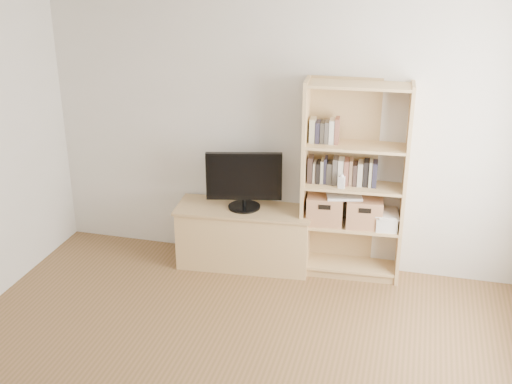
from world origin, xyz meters
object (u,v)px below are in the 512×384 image
(tv_stand, at_px, (244,237))
(television, at_px, (244,180))
(basket_left, at_px, (325,209))
(basket_right, at_px, (364,212))
(bookshelf, at_px, (354,183))
(baby_monitor, at_px, (341,182))
(laptop, at_px, (344,196))

(tv_stand, height_order, television, television)
(tv_stand, relative_size, television, 1.77)
(basket_left, relative_size, basket_right, 1.02)
(tv_stand, height_order, basket_left, basket_left)
(tv_stand, distance_m, basket_left, 0.84)
(tv_stand, distance_m, bookshelf, 1.18)
(baby_monitor, height_order, basket_left, baby_monitor)
(bookshelf, bearing_deg, baby_monitor, -135.00)
(bookshelf, xyz_separation_m, basket_left, (-0.24, -0.02, -0.27))
(bookshelf, height_order, laptop, bookshelf)
(basket_right, bearing_deg, baby_monitor, -158.52)
(television, xyz_separation_m, basket_left, (0.75, 0.05, -0.23))
(television, distance_m, laptop, 0.93)
(tv_stand, xyz_separation_m, basket_left, (0.75, 0.05, 0.36))
(basket_left, bearing_deg, basket_right, -2.55)
(bookshelf, height_order, television, bookshelf)
(television, distance_m, baby_monitor, 0.91)
(bookshelf, relative_size, baby_monitor, 16.91)
(tv_stand, distance_m, laptop, 1.05)
(bookshelf, bearing_deg, basket_left, -178.81)
(tv_stand, bearing_deg, television, 0.00)
(tv_stand, xyz_separation_m, laptop, (0.92, 0.06, 0.50))
(tv_stand, relative_size, laptop, 3.98)
(baby_monitor, height_order, laptop, baby_monitor)
(tv_stand, xyz_separation_m, bookshelf, (1.00, 0.07, 0.63))
(baby_monitor, bearing_deg, bookshelf, 54.58)
(basket_right, bearing_deg, bookshelf, 174.54)
(basket_left, bearing_deg, baby_monitor, -36.71)
(laptop, bearing_deg, tv_stand, 169.97)
(tv_stand, relative_size, bookshelf, 0.68)
(television, relative_size, basket_left, 2.16)
(baby_monitor, distance_m, basket_right, 0.39)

